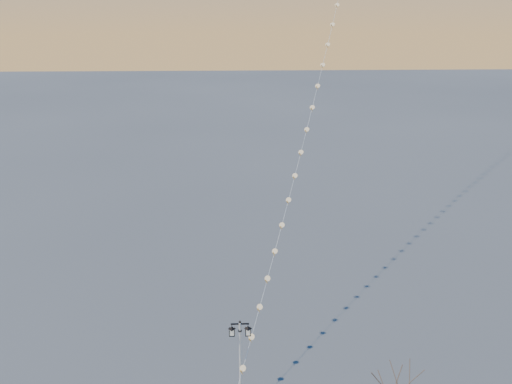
{
  "coord_description": "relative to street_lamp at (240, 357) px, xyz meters",
  "views": [
    {
      "loc": [
        0.14,
        -18.59,
        20.01
      ],
      "look_at": [
        1.13,
        7.96,
        10.34
      ],
      "focal_mm": 36.35,
      "sensor_mm": 36.0,
      "label": 1
    }
  ],
  "objects": [
    {
      "name": "street_lamp",
      "position": [
        0.0,
        0.0,
        0.0
      ],
      "size": [
        1.26,
        0.55,
        4.95
      ],
      "rotation": [
        0.0,
        0.0,
        -0.0
      ],
      "color": "black",
      "rests_on": "ground"
    }
  ]
}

